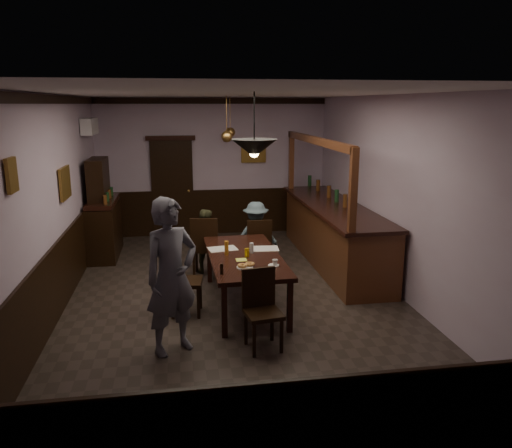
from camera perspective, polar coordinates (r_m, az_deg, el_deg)
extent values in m
cube|color=#2D2621|center=(7.60, -2.45, -8.59)|extent=(5.00, 8.00, 0.01)
cube|color=white|center=(7.04, -2.71, 14.70)|extent=(5.00, 8.00, 0.01)
cube|color=#BFA5C0|center=(11.11, -4.94, 6.49)|extent=(5.00, 0.01, 3.00)
cube|color=#BFA5C0|center=(3.38, 5.31, -10.18)|extent=(5.00, 0.01, 3.00)
cube|color=#BFA5C0|center=(7.33, -22.40, 1.85)|extent=(0.01, 8.00, 3.00)
cube|color=#BFA5C0|center=(7.85, 15.91, 3.08)|extent=(0.01, 8.00, 3.00)
cube|color=black|center=(7.18, -1.33, -3.77)|extent=(1.05, 2.22, 0.06)
cube|color=black|center=(6.31, -3.64, -9.94)|extent=(0.07, 0.07, 0.69)
cube|color=black|center=(6.45, 3.89, -9.40)|extent=(0.07, 0.07, 0.69)
cube|color=black|center=(8.21, -5.35, -4.32)|extent=(0.07, 0.07, 0.69)
cube|color=black|center=(8.32, 0.43, -4.02)|extent=(0.07, 0.07, 0.69)
cube|color=black|center=(8.48, -5.78, -2.76)|extent=(0.52, 0.52, 0.05)
cube|color=black|center=(8.21, -5.97, -1.21)|extent=(0.45, 0.11, 0.54)
cube|color=black|center=(8.71, -4.41, -4.02)|extent=(0.04, 0.04, 0.46)
cube|color=black|center=(8.75, -6.81, -4.00)|extent=(0.04, 0.04, 0.46)
cube|color=black|center=(8.37, -4.61, -4.78)|extent=(0.04, 0.04, 0.46)
cube|color=black|center=(8.40, -7.11, -4.76)|extent=(0.04, 0.04, 0.46)
cube|color=black|center=(8.60, 0.22, -2.68)|extent=(0.43, 0.43, 0.05)
cube|color=black|center=(8.35, 0.41, -1.25)|extent=(0.42, 0.05, 0.50)
cube|color=black|center=(8.86, 1.15, -3.79)|extent=(0.04, 0.04, 0.43)
cube|color=black|center=(8.81, -1.04, -3.88)|extent=(0.04, 0.04, 0.43)
cube|color=black|center=(8.54, 1.52, -4.47)|extent=(0.04, 0.04, 0.43)
cube|color=black|center=(8.49, -0.76, -4.57)|extent=(0.04, 0.04, 0.43)
cube|color=black|center=(5.98, 0.85, -10.23)|extent=(0.47, 0.47, 0.05)
cube|color=black|center=(6.05, 0.29, -7.24)|extent=(0.42, 0.10, 0.49)
cube|color=black|center=(5.89, -0.22, -13.13)|extent=(0.04, 0.04, 0.42)
cube|color=black|center=(5.99, 2.92, -12.67)|extent=(0.04, 0.04, 0.42)
cube|color=black|center=(6.18, -1.17, -11.79)|extent=(0.04, 0.04, 0.42)
cube|color=black|center=(6.27, 1.82, -11.39)|extent=(0.04, 0.04, 0.42)
cube|color=black|center=(6.99, -7.99, -6.57)|extent=(0.49, 0.49, 0.05)
cube|color=black|center=(6.93, -9.69, -4.39)|extent=(0.09, 0.44, 0.52)
cube|color=black|center=(6.90, -6.60, -8.98)|extent=(0.04, 0.04, 0.45)
cube|color=black|center=(7.23, -6.38, -7.91)|extent=(0.04, 0.04, 0.45)
cube|color=black|center=(6.94, -9.54, -8.95)|extent=(0.04, 0.04, 0.45)
cube|color=black|center=(7.26, -9.18, -7.89)|extent=(0.04, 0.04, 0.45)
imported|color=#595965|center=(5.85, -9.63, -5.94)|extent=(0.81, 0.73, 1.85)
imported|color=#414328|center=(8.65, -5.90, -1.93)|extent=(0.61, 0.52, 1.11)
imported|color=slate|center=(8.75, -0.02, -1.35)|extent=(0.80, 0.48, 1.21)
cube|color=silver|center=(7.46, -3.84, -2.85)|extent=(0.46, 0.36, 0.01)
cube|color=silver|center=(7.45, 0.95, -2.84)|extent=(0.44, 0.33, 0.01)
cube|color=#D8E353|center=(6.94, -1.69, -4.11)|extent=(0.15, 0.15, 0.00)
cylinder|color=white|center=(6.69, 2.01, -4.75)|extent=(0.15, 0.15, 0.01)
imported|color=white|center=(6.68, 2.18, -4.39)|extent=(0.08, 0.08, 0.07)
cylinder|color=white|center=(6.61, -1.29, -4.97)|extent=(0.22, 0.22, 0.01)
torus|color=#C68C47|center=(6.59, -1.57, -4.77)|extent=(0.13, 0.13, 0.04)
torus|color=#C68C47|center=(6.65, -0.72, -4.61)|extent=(0.13, 0.13, 0.04)
cylinder|color=yellow|center=(7.07, -1.05, -3.28)|extent=(0.07, 0.07, 0.12)
cylinder|color=#BF721E|center=(7.16, -3.39, -2.74)|extent=(0.06, 0.06, 0.20)
cylinder|color=silver|center=(7.24, -0.51, -2.75)|extent=(0.06, 0.06, 0.15)
cylinder|color=black|center=(6.37, -3.94, -5.12)|extent=(0.04, 0.04, 0.14)
cube|color=black|center=(9.98, -16.91, -0.66)|extent=(0.51, 1.42, 1.01)
cube|color=black|center=(9.87, -17.13, 2.48)|extent=(0.49, 1.37, 0.08)
cube|color=black|center=(9.81, -17.59, 4.79)|extent=(0.30, 0.91, 0.81)
cube|color=#462412|center=(9.24, 8.82, -1.23)|extent=(0.86, 4.00, 1.05)
cube|color=black|center=(9.11, 8.83, 2.07)|extent=(0.95, 4.10, 0.06)
cube|color=#462412|center=(8.85, 6.84, 9.46)|extent=(0.10, 3.91, 0.12)
cube|color=#462412|center=(7.12, 10.88, 3.69)|extent=(0.10, 0.10, 1.24)
cube|color=#462412|center=(10.74, 3.99, 7.17)|extent=(0.10, 0.10, 1.24)
cube|color=black|center=(11.09, -9.53, 4.00)|extent=(0.90, 0.06, 2.10)
cube|color=white|center=(10.03, -18.50, 10.55)|extent=(0.20, 0.85, 0.30)
cube|color=olive|center=(5.69, -26.16, 5.03)|extent=(0.04, 0.28, 0.36)
cube|color=olive|center=(8.05, -20.99, 4.40)|extent=(0.04, 0.62, 0.48)
cube|color=olive|center=(11.13, -0.29, 8.11)|extent=(0.55, 0.04, 0.42)
cylinder|color=black|center=(6.07, -0.21, 11.77)|extent=(0.02, 0.02, 0.66)
cone|color=black|center=(6.09, -0.20, 8.64)|extent=(0.56, 0.56, 0.22)
sphere|color=#FFD88C|center=(6.09, -0.20, 8.18)|extent=(0.12, 0.12, 0.12)
cylinder|color=#BF8C3F|center=(8.89, -3.39, 12.20)|extent=(0.02, 0.02, 0.70)
cone|color=#BF8C3F|center=(8.90, -3.36, 9.95)|extent=(0.20, 0.20, 0.22)
sphere|color=#FFD88C|center=(8.91, -3.35, 9.63)|extent=(0.12, 0.12, 0.12)
cylinder|color=#BF8C3F|center=(10.19, -2.99, 12.38)|extent=(0.02, 0.02, 0.70)
cone|color=#BF8C3F|center=(10.21, -2.96, 10.41)|extent=(0.20, 0.20, 0.22)
sphere|color=#FFD88C|center=(10.21, -2.96, 10.13)|extent=(0.12, 0.12, 0.12)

